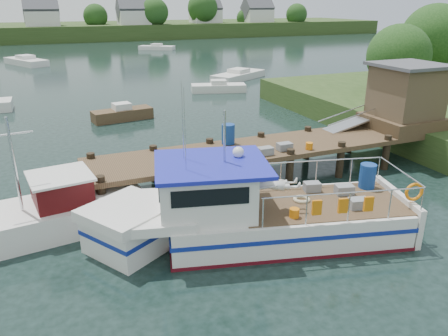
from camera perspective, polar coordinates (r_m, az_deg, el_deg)
name	(u,v)px	position (r m, az deg, el deg)	size (l,w,h in m)	color
ground_plane	(232,182)	(18.50, 1.06, -1.81)	(160.00, 160.00, 0.00)	black
far_shore	(69,28)	(98.35, -19.55, 16.82)	(140.00, 42.55, 9.22)	#30471D
dock	(362,116)	(21.17, 17.56, 6.54)	(16.60, 3.00, 4.78)	#4B3824
lobster_boat	(247,214)	(13.78, 3.00, -5.99)	(10.48, 5.09, 5.06)	silver
work_boat	(38,216)	(15.46, -23.14, -5.81)	(7.63, 3.13, 3.99)	silver
moored_rowboat	(122,114)	(29.00, -13.14, 6.92)	(3.93, 1.83, 1.10)	#4B3824
moored_far	(157,47)	(72.67, -8.77, 15.30)	(5.70, 4.59, 0.95)	silver
moored_b	(218,87)	(37.46, -0.73, 10.48)	(4.79, 2.76, 1.00)	silver
moored_c	(239,75)	(43.85, 1.92, 12.01)	(6.67, 5.26, 1.02)	silver
moored_d	(26,61)	(59.20, -24.44, 12.58)	(5.14, 7.12, 1.16)	silver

